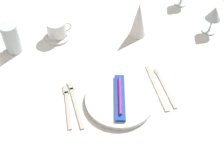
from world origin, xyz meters
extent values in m
plane|color=#4C3828|center=(0.00, 0.00, 0.00)|extent=(6.00, 6.00, 0.00)
cube|color=white|center=(0.00, 0.00, 0.72)|extent=(1.80, 1.10, 0.04)
cube|color=white|center=(0.00, 0.55, 0.61)|extent=(1.80, 0.01, 0.18)
cylinder|color=brown|center=(0.80, 0.45, 0.35)|extent=(0.07, 0.07, 0.70)
cylinder|color=white|center=(0.03, -0.25, 0.75)|extent=(0.26, 0.26, 0.02)
cube|color=blue|center=(0.03, -0.25, 0.76)|extent=(0.09, 0.21, 0.01)
cylinder|color=#CC268C|center=(0.03, -0.25, 0.78)|extent=(0.05, 0.17, 0.01)
cube|color=beige|center=(-0.13, -0.24, 0.74)|extent=(0.02, 0.19, 0.00)
cube|color=beige|center=(-0.14, -0.14, 0.74)|extent=(0.02, 0.04, 0.00)
cube|color=beige|center=(-0.16, -0.25, 0.74)|extent=(0.02, 0.17, 0.00)
cube|color=beige|center=(-0.16, -0.15, 0.74)|extent=(0.02, 0.04, 0.00)
cube|color=beige|center=(0.19, -0.24, 0.74)|extent=(0.02, 0.20, 0.00)
cube|color=beige|center=(0.19, -0.13, 0.74)|extent=(0.02, 0.06, 0.00)
cube|color=beige|center=(0.22, -0.25, 0.74)|extent=(0.02, 0.18, 0.00)
ellipsoid|color=beige|center=(0.22, -0.15, 0.74)|extent=(0.03, 0.04, 0.01)
cylinder|color=white|center=(-0.15, 0.17, 0.74)|extent=(0.12, 0.12, 0.01)
cylinder|color=white|center=(-0.15, 0.17, 0.79)|extent=(0.09, 0.09, 0.07)
torus|color=white|center=(-0.10, 0.17, 0.79)|extent=(0.05, 0.01, 0.05)
cylinder|color=silver|center=(0.54, 0.04, 0.74)|extent=(0.06, 0.06, 0.01)
cylinder|color=silver|center=(0.54, 0.04, 0.78)|extent=(0.01, 0.01, 0.07)
cone|color=silver|center=(0.54, 0.04, 0.84)|extent=(0.07, 0.07, 0.06)
cylinder|color=silver|center=(0.49, 0.28, 0.74)|extent=(0.06, 0.06, 0.01)
cylinder|color=silver|center=(-0.34, 0.13, 0.81)|extent=(0.07, 0.07, 0.13)
cone|color=white|center=(0.21, 0.10, 0.82)|extent=(0.07, 0.07, 0.17)
camera|label=1|loc=(-0.17, -0.91, 1.63)|focal=48.38mm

